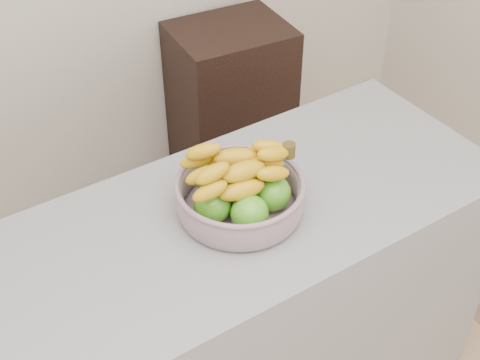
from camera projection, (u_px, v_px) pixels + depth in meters
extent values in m
cube|color=black|center=(231.00, 116.00, 2.89)|extent=(0.49, 0.41, 0.83)
cylinder|color=#96A6B4|center=(240.00, 209.00, 1.69)|extent=(0.28, 0.28, 0.01)
torus|color=#96A6B4|center=(240.00, 184.00, 1.64)|extent=(0.32, 0.32, 0.02)
sphere|color=#489419|center=(250.00, 214.00, 1.59)|extent=(0.09, 0.09, 0.09)
sphere|color=#489419|center=(273.00, 193.00, 1.65)|extent=(0.09, 0.09, 0.09)
sphere|color=#489419|center=(250.00, 173.00, 1.71)|extent=(0.09, 0.09, 0.09)
sphere|color=#489419|center=(215.00, 180.00, 1.69)|extent=(0.09, 0.09, 0.09)
sphere|color=#489419|center=(213.00, 205.00, 1.62)|extent=(0.09, 0.09, 0.09)
ellipsoid|color=gold|center=(242.00, 190.00, 1.58)|extent=(0.21, 0.08, 0.05)
ellipsoid|color=gold|center=(236.00, 177.00, 1.62)|extent=(0.21, 0.10, 0.05)
ellipsoid|color=gold|center=(230.00, 164.00, 1.66)|extent=(0.21, 0.12, 0.05)
ellipsoid|color=gold|center=(243.00, 171.00, 1.58)|extent=(0.21, 0.07, 0.05)
ellipsoid|color=gold|center=(237.00, 157.00, 1.62)|extent=(0.20, 0.14, 0.05)
cylinder|color=#433515|center=(289.00, 150.00, 1.61)|extent=(0.03, 0.03, 0.04)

